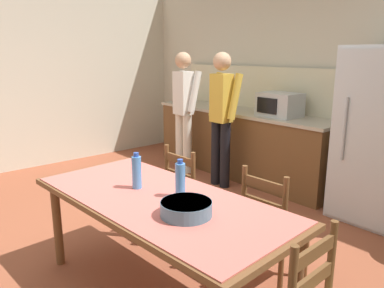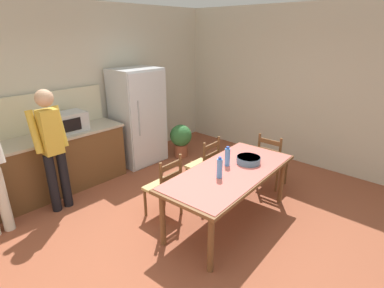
{
  "view_description": "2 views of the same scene",
  "coord_description": "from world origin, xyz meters",
  "px_view_note": "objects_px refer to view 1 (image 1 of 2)",
  "views": [
    {
      "loc": [
        2.63,
        -1.69,
        1.72
      ],
      "look_at": [
        0.34,
        0.27,
        0.99
      ],
      "focal_mm": 35.0,
      "sensor_mm": 36.0,
      "label": 1
    },
    {
      "loc": [
        -2.24,
        -2.26,
        2.43
      ],
      "look_at": [
        0.36,
        0.11,
        1.09
      ],
      "focal_mm": 28.0,
      "sensor_mm": 36.0,
      "label": 2
    }
  ],
  "objects_px": {
    "microwave": "(280,105)",
    "person_at_sink": "(184,106)",
    "dining_table": "(159,207)",
    "chair_side_far_right": "(273,226)",
    "chair_side_far_left": "(191,195)",
    "person_at_counter": "(222,113)",
    "bottle_near_centre": "(137,172)",
    "serving_bowl": "(186,207)",
    "bottle_off_centre": "(180,180)"
  },
  "relations": [
    {
      "from": "microwave",
      "to": "person_at_sink",
      "type": "xyz_separation_m",
      "value": [
        -1.3,
        -0.5,
        -0.11
      ]
    },
    {
      "from": "dining_table",
      "to": "person_at_sink",
      "type": "xyz_separation_m",
      "value": [
        -2.16,
        2.0,
        0.3
      ]
    },
    {
      "from": "person_at_sink",
      "to": "chair_side_far_right",
      "type": "bearing_deg",
      "value": -115.65
    },
    {
      "from": "dining_table",
      "to": "person_at_sink",
      "type": "bearing_deg",
      "value": 137.25
    },
    {
      "from": "chair_side_far_left",
      "to": "person_at_counter",
      "type": "relative_size",
      "value": 0.52
    },
    {
      "from": "person_at_counter",
      "to": "bottle_near_centre",
      "type": "bearing_deg",
      "value": -150.66
    },
    {
      "from": "microwave",
      "to": "serving_bowl",
      "type": "distance_m",
      "value": 2.83
    },
    {
      "from": "bottle_off_centre",
      "to": "person_at_sink",
      "type": "bearing_deg",
      "value": 140.18
    },
    {
      "from": "person_at_sink",
      "to": "microwave",
      "type": "bearing_deg",
      "value": -69.06
    },
    {
      "from": "bottle_near_centre",
      "to": "person_at_counter",
      "type": "bearing_deg",
      "value": 119.34
    },
    {
      "from": "bottle_near_centre",
      "to": "chair_side_far_left",
      "type": "xyz_separation_m",
      "value": [
        -0.25,
        0.73,
        -0.44
      ]
    },
    {
      "from": "dining_table",
      "to": "person_at_counter",
      "type": "height_order",
      "value": "person_at_counter"
    },
    {
      "from": "bottle_off_centre",
      "to": "serving_bowl",
      "type": "height_order",
      "value": "bottle_off_centre"
    },
    {
      "from": "dining_table",
      "to": "bottle_off_centre",
      "type": "bearing_deg",
      "value": 51.81
    },
    {
      "from": "serving_bowl",
      "to": "person_at_sink",
      "type": "xyz_separation_m",
      "value": [
        -2.52,
        2.05,
        0.17
      ]
    },
    {
      "from": "microwave",
      "to": "bottle_near_centre",
      "type": "height_order",
      "value": "microwave"
    },
    {
      "from": "microwave",
      "to": "chair_side_far_left",
      "type": "distance_m",
      "value": 1.93
    },
    {
      "from": "bottle_off_centre",
      "to": "chair_side_far_right",
      "type": "relative_size",
      "value": 0.3
    },
    {
      "from": "microwave",
      "to": "person_at_counter",
      "type": "xyz_separation_m",
      "value": [
        -0.51,
        -0.52,
        -0.11
      ]
    },
    {
      "from": "bottle_off_centre",
      "to": "serving_bowl",
      "type": "relative_size",
      "value": 0.84
    },
    {
      "from": "dining_table",
      "to": "chair_side_far_left",
      "type": "xyz_separation_m",
      "value": [
        -0.5,
        0.71,
        -0.24
      ]
    },
    {
      "from": "bottle_off_centre",
      "to": "person_at_counter",
      "type": "distance_m",
      "value": 2.37
    },
    {
      "from": "bottle_off_centre",
      "to": "chair_side_far_right",
      "type": "height_order",
      "value": "bottle_off_centre"
    },
    {
      "from": "bottle_near_centre",
      "to": "dining_table",
      "type": "bearing_deg",
      "value": 3.54
    },
    {
      "from": "bottle_off_centre",
      "to": "person_at_sink",
      "type": "height_order",
      "value": "person_at_sink"
    },
    {
      "from": "bottle_near_centre",
      "to": "bottle_off_centre",
      "type": "relative_size",
      "value": 1.0
    },
    {
      "from": "bottle_off_centre",
      "to": "chair_side_far_left",
      "type": "height_order",
      "value": "bottle_off_centre"
    },
    {
      "from": "bottle_near_centre",
      "to": "chair_side_far_right",
      "type": "distance_m",
      "value": 1.11
    },
    {
      "from": "chair_side_far_right",
      "to": "person_at_counter",
      "type": "height_order",
      "value": "person_at_counter"
    },
    {
      "from": "chair_side_far_left",
      "to": "bottle_off_centre",
      "type": "bearing_deg",
      "value": 133.29
    },
    {
      "from": "person_at_sink",
      "to": "person_at_counter",
      "type": "distance_m",
      "value": 0.79
    },
    {
      "from": "microwave",
      "to": "chair_side_far_right",
      "type": "xyz_separation_m",
      "value": [
        1.26,
        -1.73,
        -0.65
      ]
    },
    {
      "from": "bottle_near_centre",
      "to": "serving_bowl",
      "type": "bearing_deg",
      "value": -2.86
    },
    {
      "from": "chair_side_far_left",
      "to": "person_at_sink",
      "type": "relative_size",
      "value": 0.52
    },
    {
      "from": "bottle_near_centre",
      "to": "chair_side_far_left",
      "type": "distance_m",
      "value": 0.88
    },
    {
      "from": "chair_side_far_left",
      "to": "dining_table",
      "type": "bearing_deg",
      "value": 123.39
    },
    {
      "from": "person_at_sink",
      "to": "dining_table",
      "type": "bearing_deg",
      "value": -132.75
    },
    {
      "from": "chair_side_far_left",
      "to": "person_at_counter",
      "type": "height_order",
      "value": "person_at_counter"
    },
    {
      "from": "microwave",
      "to": "person_at_counter",
      "type": "height_order",
      "value": "person_at_counter"
    },
    {
      "from": "serving_bowl",
      "to": "chair_side_far_right",
      "type": "bearing_deg",
      "value": 86.54
    },
    {
      "from": "microwave",
      "to": "bottle_near_centre",
      "type": "xyz_separation_m",
      "value": [
        0.61,
        -2.51,
        -0.21
      ]
    },
    {
      "from": "chair_side_far_left",
      "to": "chair_side_far_right",
      "type": "bearing_deg",
      "value": -177.98
    },
    {
      "from": "bottle_near_centre",
      "to": "person_at_counter",
      "type": "xyz_separation_m",
      "value": [
        -1.12,
        1.99,
        0.1
      ]
    },
    {
      "from": "chair_side_far_left",
      "to": "person_at_counter",
      "type": "distance_m",
      "value": 1.63
    },
    {
      "from": "dining_table",
      "to": "person_at_sink",
      "type": "relative_size",
      "value": 1.18
    },
    {
      "from": "microwave",
      "to": "bottle_off_centre",
      "type": "distance_m",
      "value": 2.57
    },
    {
      "from": "dining_table",
      "to": "serving_bowl",
      "type": "xyz_separation_m",
      "value": [
        0.35,
        -0.05,
        0.13
      ]
    },
    {
      "from": "bottle_near_centre",
      "to": "serving_bowl",
      "type": "xyz_separation_m",
      "value": [
        0.6,
        -0.03,
        -0.07
      ]
    },
    {
      "from": "dining_table",
      "to": "bottle_near_centre",
      "type": "bearing_deg",
      "value": -176.46
    },
    {
      "from": "dining_table",
      "to": "chair_side_far_right",
      "type": "bearing_deg",
      "value": 62.3
    }
  ]
}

